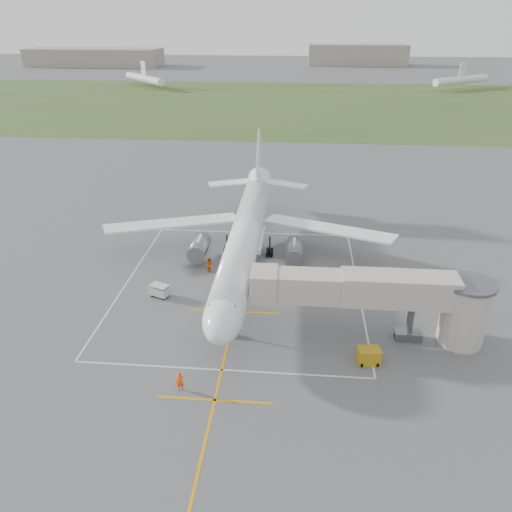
# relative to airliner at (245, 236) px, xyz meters

# --- Properties ---
(ground) EXTENTS (700.00, 700.00, 0.00)m
(ground) POSITION_rel_airliner_xyz_m (0.00, -0.75, -4.39)
(ground) COLOR #565558
(ground) RESTS_ON ground
(grass_strip) EXTENTS (700.00, 120.00, 0.02)m
(grass_strip) POSITION_rel_airliner_xyz_m (0.00, 129.25, -4.38)
(grass_strip) COLOR #345425
(grass_strip) RESTS_ON ground
(apron_markings) EXTENTS (28.20, 60.00, 0.01)m
(apron_markings) POSITION_rel_airliner_xyz_m (0.00, -6.57, -4.38)
(apron_markings) COLOR orange
(apron_markings) RESTS_ON ground
(airliner) EXTENTS (38.93, 46.75, 13.52)m
(airliner) POSITION_rel_airliner_xyz_m (0.00, 0.00, 0.00)
(airliner) COLOR white
(airliner) RESTS_ON ground
(jet_bridge) EXTENTS (23.40, 5.00, 7.20)m
(jet_bridge) POSITION_rel_airliner_xyz_m (15.72, -14.25, 0.35)
(jet_bridge) COLOR #AAA499
(jet_bridge) RESTS_ON ground
(gpu_unit) EXTENTS (2.24, 1.69, 1.58)m
(gpu_unit) POSITION_rel_airliner_xyz_m (13.58, -18.49, -3.61)
(gpu_unit) COLOR #AF8415
(gpu_unit) RESTS_ON ground
(baggage_cart) EXTENTS (2.46, 1.99, 1.49)m
(baggage_cart) POSITION_rel_airliner_xyz_m (-9.10, -8.21, -3.63)
(baggage_cart) COLOR silver
(baggage_cart) RESTS_ON ground
(ramp_worker_nose) EXTENTS (0.73, 0.52, 1.90)m
(ramp_worker_nose) POSITION_rel_airliner_xyz_m (-3.18, -23.73, -3.44)
(ramp_worker_nose) COLOR #FC4B07
(ramp_worker_nose) RESTS_ON ground
(ramp_worker_wing) EXTENTS (1.20, 1.15, 1.94)m
(ramp_worker_wing) POSITION_rel_airliner_xyz_m (-4.43, -1.56, -3.42)
(ramp_worker_wing) COLOR #DE5007
(ramp_worker_wing) RESTS_ON ground
(distant_hangars) EXTENTS (345.00, 49.00, 12.00)m
(distant_hangars) POSITION_rel_airliner_xyz_m (-16.15, 264.44, 0.78)
(distant_hangars) COLOR gray
(distant_hangars) RESTS_ON ground
(distant_aircraft) EXTENTS (162.31, 30.37, 8.85)m
(distant_aircraft) POSITION_rel_airliner_xyz_m (5.95, 170.88, -0.80)
(distant_aircraft) COLOR white
(distant_aircraft) RESTS_ON ground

